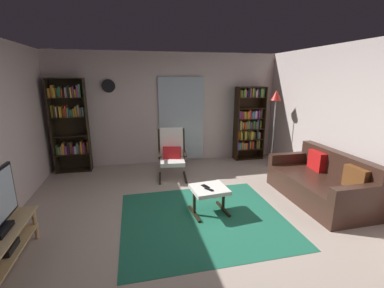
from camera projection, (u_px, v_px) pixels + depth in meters
The scene contains 15 objects.
ground_plane at pixel (198, 221), 3.78m from camera, with size 7.02×7.02×0.00m, color #B4A192.
wall_back at pixel (169, 109), 6.19m from camera, with size 5.60×0.06×2.60m, color beige.
wall_right at pixel (367, 126), 4.04m from camera, with size 0.06×6.00×2.60m, color beige.
glass_door_panel at pixel (182, 119), 6.26m from camera, with size 1.10×0.01×2.00m, color silver.
area_rug at pixel (203, 218), 3.87m from camera, with size 2.38×2.12×0.01m, color #216C50.
tv_stand at pixel (1, 245), 2.78m from camera, with size 0.42×1.15×0.44m.
bookshelf_near_tv at pixel (70, 122), 5.57m from camera, with size 0.72×0.30×2.03m.
bookshelf_near_sofa at pixel (249, 123), 6.49m from camera, with size 0.72×0.30×1.81m.
leather_sofa at pixel (321, 183), 4.38m from camera, with size 0.90×1.76×0.82m.
lounge_armchair at pixel (172, 152), 5.35m from camera, with size 0.63×0.71×1.02m.
ottoman at pixel (209, 192), 3.94m from camera, with size 0.56×0.53×0.42m.
tv_remote at pixel (209, 189), 3.84m from camera, with size 0.04×0.14×0.02m, color black.
cell_phone at pixel (205, 186), 3.96m from camera, with size 0.07×0.14×0.01m, color black.
floor_lamp_by_shelf at pixel (276, 103), 5.81m from camera, with size 0.24×0.24×1.76m.
wall_clock at pixel (108, 86), 5.70m from camera, with size 0.29×0.03×0.29m.
Camera 1 is at (-0.84, -3.27, 2.04)m, focal length 24.27 mm.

